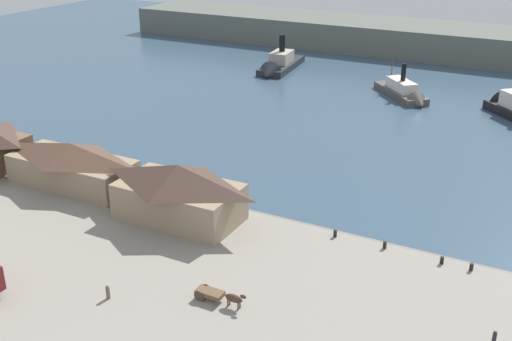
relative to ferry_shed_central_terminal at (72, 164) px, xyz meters
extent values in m
plane|color=#385166|center=(20.21, 8.42, -4.52)|extent=(320.00, 320.00, 0.00)
cube|color=gray|center=(20.21, -13.58, -3.92)|extent=(110.00, 36.00, 1.20)
cube|color=slate|center=(20.21, 4.82, -4.02)|extent=(110.00, 0.80, 1.00)
cube|color=#998466|center=(0.00, 0.00, -1.19)|extent=(19.09, 7.75, 4.26)
pyramid|color=brown|center=(0.00, 0.00, 2.08)|extent=(19.47, 8.14, 2.27)
cube|color=#998466|center=(20.05, -1.77, -0.84)|extent=(15.85, 8.71, 4.96)
pyramid|color=#473328|center=(20.05, -1.77, 3.00)|extent=(16.16, 9.15, 2.72)
cube|color=brown|center=(33.16, -15.54, -2.47)|extent=(2.96, 1.43, 0.50)
cylinder|color=#4C3828|center=(32.28, -14.82, -2.72)|extent=(1.20, 0.10, 1.20)
cylinder|color=#4C3828|center=(32.28, -16.25, -2.72)|extent=(1.20, 0.10, 1.20)
ellipsoid|color=#473323|center=(36.04, -15.54, -2.22)|extent=(2.00, 0.70, 0.90)
ellipsoid|color=#473323|center=(37.14, -15.54, -1.67)|extent=(0.70, 0.32, 0.44)
cylinder|color=#473323|center=(36.64, -15.34, -2.82)|extent=(0.16, 0.16, 1.00)
cylinder|color=#473323|center=(36.64, -15.74, -2.82)|extent=(0.16, 0.16, 1.00)
cylinder|color=#473323|center=(35.44, -15.34, -2.82)|extent=(0.16, 0.16, 1.00)
cylinder|color=#473323|center=(35.44, -15.74, -2.82)|extent=(0.16, 0.16, 1.00)
cylinder|color=#6B5B4C|center=(23.59, -20.32, -2.60)|extent=(0.42, 0.42, 1.44)
sphere|color=#CCA889|center=(23.59, -20.32, -1.75)|extent=(0.26, 0.26, 0.26)
cylinder|color=#232328|center=(60.54, -9.13, -2.66)|extent=(0.39, 0.39, 1.32)
sphere|color=#CCA889|center=(60.54, -9.13, -1.88)|extent=(0.24, 0.24, 0.24)
cylinder|color=black|center=(53.07, 2.98, -2.87)|extent=(0.44, 0.44, 0.90)
cylinder|color=black|center=(39.90, 3.18, -2.87)|extent=(0.44, 0.44, 0.90)
cylinder|color=black|center=(46.21, 3.31, -2.87)|extent=(0.44, 0.44, 0.90)
cylinder|color=black|center=(56.34, 3.09, -2.87)|extent=(0.44, 0.44, 0.90)
cube|color=#514C47|center=(28.98, 72.14, -3.77)|extent=(15.16, 15.80, 1.51)
cone|color=#514C47|center=(34.67, 65.98, -3.77)|extent=(5.45, 5.36, 4.64)
cube|color=silver|center=(28.98, 72.14, -1.90)|extent=(8.53, 8.83, 2.23)
cylinder|color=black|center=(29.30, 71.79, 1.12)|extent=(1.03, 1.03, 3.80)
cylinder|color=brown|center=(25.57, 75.83, 0.14)|extent=(0.24, 0.24, 6.31)
cone|color=black|center=(49.09, 74.00, -3.62)|extent=(6.35, 6.30, 6.03)
cube|color=#23282D|center=(-5.66, 82.83, -3.69)|extent=(8.94, 21.04, 1.66)
cone|color=#23282D|center=(-4.44, 72.70, -3.69)|extent=(6.30, 4.35, 5.90)
cube|color=#B2A893|center=(-5.66, 82.83, -1.41)|extent=(5.41, 7.96, 2.88)
cylinder|color=black|center=(-5.69, 83.11, 2.18)|extent=(1.52, 1.52, 4.30)
cube|color=#60665B|center=(20.21, 118.42, -0.52)|extent=(180.00, 24.00, 8.00)
camera|label=1|loc=(62.67, -61.22, 34.60)|focal=43.36mm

